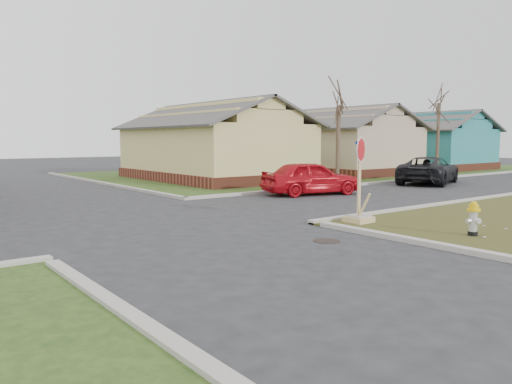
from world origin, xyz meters
TOP-DOWN VIEW (x-y plane):
  - ground at (0.00, 0.00)m, footprint 120.00×120.00m
  - verge_far_right at (22.00, 18.00)m, footprint 37.00×19.00m
  - curbs at (0.00, 5.00)m, footprint 80.00×40.00m
  - manhole at (2.20, -0.50)m, footprint 0.64×0.64m
  - side_house_yellow at (10.00, 16.50)m, footprint 7.60×11.60m
  - side_house_tan at (20.00, 16.50)m, footprint 7.60×11.60m
  - side_house_teal at (30.00, 16.50)m, footprint 7.60×11.60m
  - tree_mid_right at (14.00, 10.20)m, footprint 0.22×0.22m
  - tree_far_right at (24.00, 10.50)m, footprint 0.22×0.22m
  - fire_hydrant at (5.33, -2.37)m, footprint 0.31×0.31m
  - stop_sign at (4.66, 0.65)m, footprint 0.69×0.67m
  - red_sedan at (8.89, 6.99)m, footprint 4.61×2.79m
  - dark_pickup at (17.72, 7.00)m, footprint 5.77×4.15m

SIDE VIEW (x-z plane):
  - ground at x=0.00m, z-range 0.00..0.00m
  - curbs at x=0.00m, z-range -0.06..0.06m
  - manhole at x=2.20m, z-range 0.00..0.01m
  - verge_far_right at x=22.00m, z-range 0.00..0.05m
  - fire_hydrant at x=5.33m, z-range 0.09..0.94m
  - stop_sign at x=4.66m, z-range -0.64..1.78m
  - dark_pickup at x=17.72m, z-range 0.00..1.46m
  - red_sedan at x=8.89m, z-range 0.00..1.47m
  - tree_mid_right at x=14.00m, z-range 0.05..4.25m
  - side_house_yellow at x=10.00m, z-range -0.16..4.54m
  - side_house_tan at x=20.00m, z-range -0.16..4.54m
  - side_house_teal at x=30.00m, z-range -0.16..4.54m
  - tree_far_right at x=24.00m, z-range 0.05..4.81m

